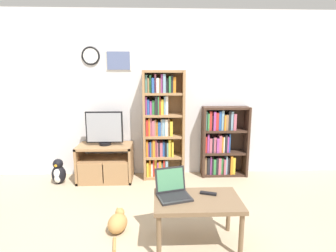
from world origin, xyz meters
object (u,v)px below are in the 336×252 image
at_px(laptop, 173,190).
at_px(remote_near_laptop, 208,193).
at_px(tv_stand, 105,163).
at_px(cat, 118,222).
at_px(penguin_figurine, 58,172).
at_px(bookshelf_tall, 161,125).
at_px(television, 104,129).
at_px(coffee_table, 197,205).
at_px(bookshelf_short, 221,142).

height_order(laptop, remote_near_laptop, laptop).
xyz_separation_m(tv_stand, remote_near_laptop, (1.30, -1.53, 0.19)).
xyz_separation_m(tv_stand, cat, (0.39, -1.39, -0.18)).
bearing_deg(penguin_figurine, bookshelf_tall, 8.36).
relative_size(laptop, penguin_figurine, 0.95).
distance_m(tv_stand, cat, 1.45).
bearing_deg(remote_near_laptop, bookshelf_tall, -145.98).
bearing_deg(cat, television, 119.27).
distance_m(remote_near_laptop, cat, 1.00).
height_order(television, coffee_table, television).
height_order(coffee_table, remote_near_laptop, remote_near_laptop).
bearing_deg(tv_stand, television, 63.33).
height_order(laptop, cat, laptop).
height_order(tv_stand, penguin_figurine, tv_stand).
height_order(bookshelf_short, laptop, bookshelf_short).
relative_size(bookshelf_tall, cat, 3.44).
relative_size(cat, penguin_figurine, 1.27).
bearing_deg(bookshelf_tall, cat, -107.64).
relative_size(television, cat, 1.13).
relative_size(television, bookshelf_short, 0.49).
relative_size(bookshelf_tall, bookshelf_short, 1.50).
xyz_separation_m(tv_stand, bookshelf_tall, (0.87, 0.12, 0.55)).
bearing_deg(bookshelf_tall, penguin_figurine, -171.64).
distance_m(bookshelf_tall, coffee_table, 1.83).
xyz_separation_m(coffee_table, cat, (-0.79, 0.24, -0.31)).
distance_m(tv_stand, laptop, 1.84).
bearing_deg(television, bookshelf_short, 4.39).
bearing_deg(remote_near_laptop, cat, -79.76).
height_order(tv_stand, laptop, laptop).
bearing_deg(coffee_table, laptop, 162.23).
bearing_deg(cat, bookshelf_short, 60.72).
relative_size(remote_near_laptop, cat, 0.34).
relative_size(tv_stand, bookshelf_tall, 0.49).
distance_m(bookshelf_short, penguin_figurine, 2.57).
bearing_deg(penguin_figurine, remote_near_laptop, -35.62).
bearing_deg(bookshelf_short, penguin_figurine, -174.10).
bearing_deg(tv_stand, penguin_figurine, -171.09).
distance_m(bookshelf_short, coffee_table, 1.90).
height_order(laptop, penguin_figurine, laptop).
relative_size(laptop, remote_near_laptop, 2.20).
distance_m(television, laptop, 1.85).
bearing_deg(bookshelf_tall, tv_stand, -172.08).
bearing_deg(remote_near_laptop, bookshelf_short, -178.32).
xyz_separation_m(remote_near_laptop, cat, (-0.91, 0.15, -0.38)).
height_order(television, laptop, television).
relative_size(television, laptop, 1.52).
relative_size(bookshelf_short, penguin_figurine, 2.93).
bearing_deg(cat, tv_stand, 119.66).
bearing_deg(remote_near_laptop, coffee_table, -33.32).
bearing_deg(coffee_table, television, 125.63).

